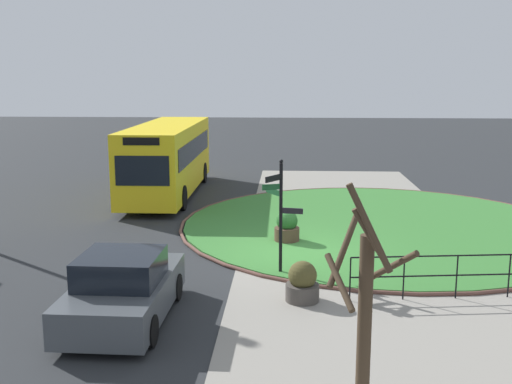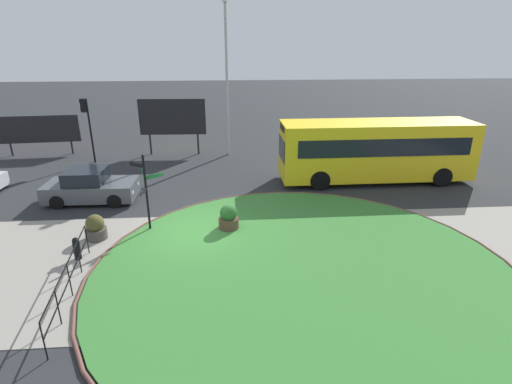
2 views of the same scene
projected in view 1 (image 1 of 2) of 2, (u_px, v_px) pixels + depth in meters
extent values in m
plane|color=#282B2D|center=(293.00, 255.00, 17.89)|extent=(120.00, 120.00, 0.00)
cube|color=gray|center=(368.00, 255.00, 17.77)|extent=(32.00, 7.57, 0.02)
cylinder|color=#387A33|center=(377.00, 225.00, 21.25)|extent=(13.66, 13.66, 0.10)
torus|color=brown|center=(377.00, 225.00, 21.25)|extent=(13.97, 13.97, 0.11)
cylinder|color=black|center=(281.00, 220.00, 15.78)|extent=(0.09, 0.09, 3.02)
sphere|color=black|center=(281.00, 161.00, 15.48)|extent=(0.10, 0.10, 0.10)
cube|color=black|center=(273.00, 178.00, 15.27)|extent=(0.55, 0.38, 0.15)
cube|color=#195128|center=(271.00, 187.00, 15.52)|extent=(0.21, 0.45, 0.15)
cube|color=#195128|center=(273.00, 192.00, 15.98)|extent=(0.61, 0.41, 0.15)
cube|color=black|center=(293.00, 211.00, 15.66)|extent=(0.13, 0.54, 0.15)
cylinder|color=black|center=(367.00, 292.00, 13.84)|extent=(0.24, 0.24, 0.67)
sphere|color=black|center=(368.00, 276.00, 13.77)|extent=(0.23, 0.23, 0.23)
cube|color=black|center=(458.00, 256.00, 14.12)|extent=(0.63, 5.08, 0.03)
cube|color=black|center=(457.00, 275.00, 14.21)|extent=(0.63, 5.08, 0.03)
cylinder|color=black|center=(350.00, 280.00, 14.06)|extent=(0.04, 0.04, 1.08)
cylinder|color=black|center=(404.00, 279.00, 14.14)|extent=(0.04, 0.04, 1.08)
cylinder|color=black|center=(457.00, 277.00, 14.22)|extent=(0.04, 0.04, 1.08)
cylinder|color=black|center=(509.00, 276.00, 14.30)|extent=(0.04, 0.04, 1.08)
cube|color=yellow|center=(168.00, 157.00, 26.61)|extent=(9.87, 2.50, 2.87)
cube|color=black|center=(195.00, 148.00, 26.48)|extent=(8.67, 0.09, 0.88)
cube|color=black|center=(140.00, 148.00, 26.59)|extent=(8.67, 0.09, 0.88)
cube|color=black|center=(142.00, 171.00, 21.74)|extent=(0.04, 1.99, 1.10)
cube|color=black|center=(141.00, 141.00, 21.53)|extent=(0.03, 1.33, 0.28)
cylinder|color=black|center=(182.00, 198.00, 23.70)|extent=(1.00, 0.31, 1.00)
cylinder|color=black|center=(126.00, 197.00, 23.80)|extent=(1.00, 0.31, 1.00)
cylinder|color=black|center=(203.00, 173.00, 29.88)|extent=(1.00, 0.31, 1.00)
cylinder|color=black|center=(159.00, 172.00, 29.98)|extent=(1.00, 0.31, 1.00)
cube|color=#474C51|center=(124.00, 296.00, 13.00)|extent=(4.05, 1.96, 0.75)
cube|color=black|center=(121.00, 268.00, 12.71)|extent=(1.74, 1.69, 0.61)
cube|color=#EAEACC|center=(125.00, 265.00, 15.01)|extent=(0.02, 0.20, 0.12)
cube|color=#EAEACC|center=(170.00, 266.00, 14.93)|extent=(0.02, 0.20, 0.12)
cylinder|color=black|center=(104.00, 285.00, 14.33)|extent=(0.64, 0.23, 0.64)
cylinder|color=black|center=(175.00, 287.00, 14.20)|extent=(0.64, 0.23, 0.64)
cylinder|color=black|center=(64.00, 328.00, 11.89)|extent=(0.64, 0.23, 0.64)
cylinder|color=black|center=(150.00, 331.00, 11.76)|extent=(0.64, 0.23, 0.64)
cylinder|color=brown|center=(287.00, 235.00, 19.04)|extent=(0.79, 0.79, 0.52)
sphere|color=#286028|center=(287.00, 221.00, 18.95)|extent=(0.67, 0.67, 0.67)
cylinder|color=#47423D|center=(302.00, 293.00, 14.13)|extent=(0.79, 0.79, 0.43)
sphere|color=#4C4723|center=(303.00, 275.00, 14.05)|extent=(0.68, 0.68, 0.68)
cylinder|color=#423323|center=(364.00, 345.00, 8.32)|extent=(0.20, 0.20, 3.14)
cylinder|color=#423323|center=(370.00, 228.00, 7.71)|extent=(0.13, 0.64, 1.19)
cylinder|color=#423323|center=(370.00, 235.00, 7.80)|extent=(0.10, 0.49, 0.73)
cylinder|color=#423323|center=(343.00, 250.00, 8.28)|extent=(0.70, 0.51, 0.91)
cylinder|color=#423323|center=(339.00, 282.00, 8.02)|extent=(0.82, 0.38, 0.59)
cylinder|color=#423323|center=(389.00, 268.00, 8.40)|extent=(0.80, 0.70, 0.73)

